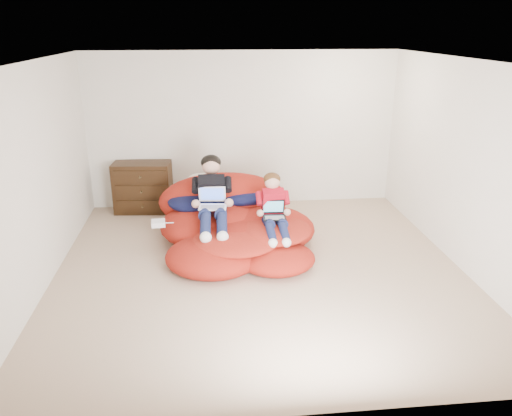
{
  "coord_description": "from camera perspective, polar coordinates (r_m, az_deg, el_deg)",
  "views": [
    {
      "loc": [
        -0.61,
        -5.54,
        2.86
      ],
      "look_at": [
        -0.01,
        0.31,
        0.7
      ],
      "focal_mm": 35.0,
      "sensor_mm": 36.0,
      "label": 1
    }
  ],
  "objects": [
    {
      "name": "power_adapter",
      "position": [
        6.66,
        -11.1,
        -1.72
      ],
      "size": [
        0.19,
        0.19,
        0.07
      ],
      "primitive_type": "cube",
      "rotation": [
        0.0,
        0.0,
        0.09
      ],
      "color": "white",
      "rests_on": "beanbag_pile"
    },
    {
      "name": "room_shell",
      "position": [
        6.17,
        0.41,
        -5.18
      ],
      "size": [
        5.1,
        5.1,
        2.77
      ],
      "color": "tan",
      "rests_on": "ground"
    },
    {
      "name": "dresser",
      "position": [
        8.24,
        -12.79,
        2.33
      ],
      "size": [
        0.94,
        0.55,
        0.81
      ],
      "color": "black",
      "rests_on": "ground"
    },
    {
      "name": "cream_pillow",
      "position": [
        7.61,
        -6.37,
        2.93
      ],
      "size": [
        0.45,
        0.28,
        0.28
      ],
      "primitive_type": "ellipsoid",
      "color": "silver",
      "rests_on": "beanbag_pile"
    },
    {
      "name": "beanbag_pile",
      "position": [
        6.91,
        -2.58,
        -1.86
      ],
      "size": [
        2.19,
        2.33,
        0.89
      ],
      "color": "#AC1F13",
      "rests_on": "ground"
    },
    {
      "name": "younger_boy",
      "position": [
        6.51,
        2.05,
        0.22
      ],
      "size": [
        0.32,
        0.93,
        0.73
      ],
      "color": "red",
      "rests_on": "beanbag_pile"
    },
    {
      "name": "laptop_black",
      "position": [
        6.51,
        2.07,
        -0.54
      ],
      "size": [
        0.3,
        0.27,
        0.22
      ],
      "color": "black",
      "rests_on": "younger_boy"
    },
    {
      "name": "laptop_white",
      "position": [
        6.69,
        -5.0,
        0.78
      ],
      "size": [
        0.39,
        0.39,
        0.25
      ],
      "color": "white",
      "rests_on": "older_boy"
    },
    {
      "name": "older_boy",
      "position": [
        6.74,
        -5.03,
        1.64
      ],
      "size": [
        0.39,
        1.29,
        0.84
      ],
      "color": "black",
      "rests_on": "beanbag_pile"
    }
  ]
}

